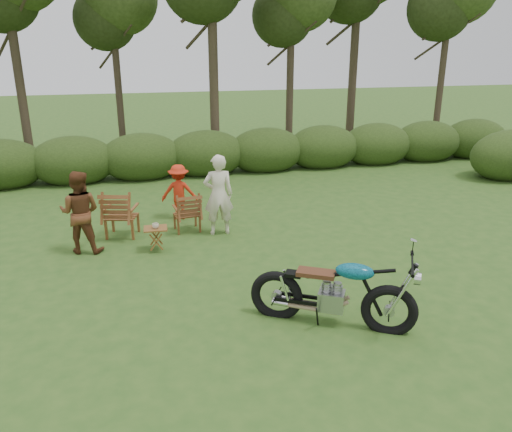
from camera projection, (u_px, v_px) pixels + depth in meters
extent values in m
plane|color=#2A4E1A|center=(306.00, 306.00, 7.84)|extent=(80.00, 80.00, 0.00)
cylinder|color=#33261C|center=(16.00, 56.00, 15.44)|extent=(0.28, 0.28, 7.20)
cylinder|color=#33261C|center=(117.00, 68.00, 17.34)|extent=(0.24, 0.24, 6.30)
sphere|color=#2A3A16|center=(112.00, 8.00, 16.71)|extent=(2.52, 2.52, 2.52)
cylinder|color=#33261C|center=(213.00, 48.00, 15.87)|extent=(0.30, 0.30, 7.65)
cylinder|color=#33261C|center=(290.00, 65.00, 17.81)|extent=(0.26, 0.26, 6.48)
sphere|color=#2A3A16|center=(292.00, 4.00, 17.16)|extent=(2.59, 2.59, 2.59)
cylinder|color=#33261C|center=(355.00, 44.00, 19.33)|extent=(0.32, 0.32, 7.92)
cylinder|color=#33261C|center=(443.00, 60.00, 18.12)|extent=(0.24, 0.24, 6.84)
ellipsoid|color=#223412|center=(0.00, 165.00, 14.35)|extent=(2.52, 1.68, 1.51)
ellipsoid|color=#223412|center=(73.00, 161.00, 14.85)|extent=(2.52, 1.68, 1.51)
ellipsoid|color=#223412|center=(142.00, 158.00, 15.35)|extent=(2.52, 1.68, 1.51)
ellipsoid|color=#223412|center=(206.00, 154.00, 15.85)|extent=(2.52, 1.68, 1.51)
ellipsoid|color=#223412|center=(266.00, 151.00, 16.36)|extent=(2.52, 1.68, 1.51)
ellipsoid|color=#223412|center=(323.00, 148.00, 16.86)|extent=(2.52, 1.68, 1.51)
ellipsoid|color=#223412|center=(376.00, 145.00, 17.36)|extent=(2.52, 1.68, 1.51)
ellipsoid|color=#223412|center=(427.00, 142.00, 17.86)|extent=(2.52, 1.68, 1.51)
ellipsoid|color=#223412|center=(474.00, 139.00, 18.36)|extent=(2.52, 1.68, 1.51)
ellipsoid|color=#223412|center=(512.00, 156.00, 15.35)|extent=(2.70, 1.80, 1.62)
imported|color=beige|center=(156.00, 226.00, 9.77)|extent=(0.16, 0.16, 0.10)
imported|color=beige|center=(219.00, 233.00, 10.89)|extent=(0.66, 0.45, 1.75)
imported|color=brown|center=(85.00, 251.00, 9.94)|extent=(0.93, 0.81, 1.64)
imported|color=red|center=(181.00, 218.00, 11.85)|extent=(0.93, 0.66, 1.30)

